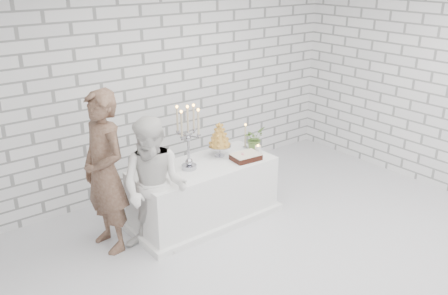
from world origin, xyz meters
TOP-DOWN VIEW (x-y plane):
  - ground at (0.00, 0.00)m, footprint 6.00×5.00m
  - wall_back at (0.00, 2.50)m, footprint 6.00×0.01m
  - wall_right at (3.00, 0.00)m, footprint 0.01×5.00m
  - cake_table at (-0.22, 1.28)m, footprint 1.80×0.80m
  - groom at (-1.45, 1.43)m, footprint 0.51×0.72m
  - bride at (-1.07, 1.01)m, footprint 0.95×0.98m
  - candelabra at (-0.43, 1.29)m, footprint 0.41×0.41m
  - croquembouche at (0.11, 1.38)m, footprint 0.35×0.35m
  - chocolate_cake at (0.29, 1.08)m, footprint 0.37×0.28m
  - pillar_candle at (0.53, 1.12)m, footprint 0.10×0.10m
  - extra_taper at (0.55, 1.40)m, footprint 0.07×0.07m
  - flowers at (0.63, 1.30)m, footprint 0.33×0.31m

SIDE VIEW (x-z plane):
  - ground at x=0.00m, z-range -0.01..0.01m
  - cake_table at x=-0.22m, z-range 0.00..0.75m
  - chocolate_cake at x=0.29m, z-range 0.75..0.83m
  - bride at x=-1.07m, z-range 0.00..1.58m
  - pillar_candle at x=0.53m, z-range 0.75..0.87m
  - flowers at x=0.63m, z-range 0.75..1.05m
  - extra_taper at x=0.55m, z-range 0.75..1.07m
  - groom at x=-1.45m, z-range 0.00..1.86m
  - croquembouche at x=0.11m, z-range 0.75..1.21m
  - candelabra at x=-0.43m, z-range 0.75..1.55m
  - wall_back at x=0.00m, z-range 0.00..3.00m
  - wall_right at x=3.00m, z-range 0.00..3.00m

